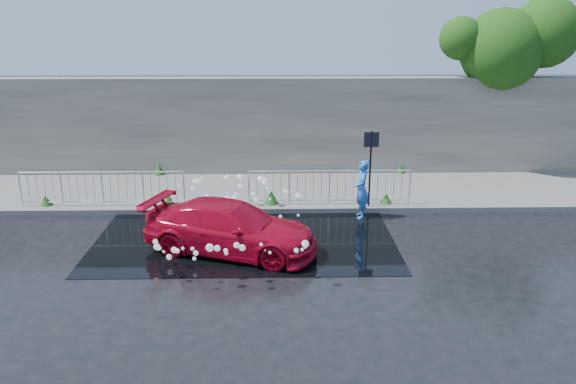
# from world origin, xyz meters

# --- Properties ---
(ground) EXTENTS (90.00, 90.00, 0.00)m
(ground) POSITION_xyz_m (0.00, 0.00, 0.00)
(ground) COLOR black
(ground) RESTS_ON ground
(pavement) EXTENTS (30.00, 4.00, 0.15)m
(pavement) POSITION_xyz_m (0.00, 5.00, 0.07)
(pavement) COLOR #61615D
(pavement) RESTS_ON ground
(curb) EXTENTS (30.00, 0.25, 0.16)m
(curb) POSITION_xyz_m (0.00, 3.00, 0.08)
(curb) COLOR #61615D
(curb) RESTS_ON ground
(retaining_wall) EXTENTS (30.00, 0.60, 3.50)m
(retaining_wall) POSITION_xyz_m (0.00, 7.20, 1.90)
(retaining_wall) COLOR #5B554D
(retaining_wall) RESTS_ON pavement
(puddle) EXTENTS (8.00, 5.00, 0.01)m
(puddle) POSITION_xyz_m (0.50, 1.00, 0.01)
(puddle) COLOR black
(puddle) RESTS_ON ground
(sign_post) EXTENTS (0.45, 0.06, 2.50)m
(sign_post) POSITION_xyz_m (4.20, 3.10, 1.72)
(sign_post) COLOR black
(sign_post) RESTS_ON ground
(tree) EXTENTS (5.04, 2.95, 6.46)m
(tree) POSITION_xyz_m (9.91, 7.41, 4.81)
(tree) COLOR #332114
(tree) RESTS_ON ground
(railing_left) EXTENTS (5.05, 0.05, 1.10)m
(railing_left) POSITION_xyz_m (-4.00, 3.35, 0.74)
(railing_left) COLOR silver
(railing_left) RESTS_ON pavement
(railing_right) EXTENTS (5.05, 0.05, 1.10)m
(railing_right) POSITION_xyz_m (3.00, 3.35, 0.74)
(railing_right) COLOR silver
(railing_right) RESTS_ON pavement
(weeds) EXTENTS (12.17, 3.93, 0.43)m
(weeds) POSITION_xyz_m (-0.19, 4.55, 0.33)
(weeds) COLOR #195516
(weeds) RESTS_ON pavement
(water_spray) EXTENTS (3.71, 5.48, 1.03)m
(water_spray) POSITION_xyz_m (0.03, 1.11, 0.74)
(water_spray) COLOR white
(water_spray) RESTS_ON ground
(red_car) EXTENTS (4.81, 3.15, 1.29)m
(red_car) POSITION_xyz_m (0.20, 0.06, 0.65)
(red_car) COLOR #AE061F
(red_car) RESTS_ON ground
(person) EXTENTS (0.44, 0.65, 1.75)m
(person) POSITION_xyz_m (3.88, 2.54, 0.87)
(person) COLOR blue
(person) RESTS_ON ground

